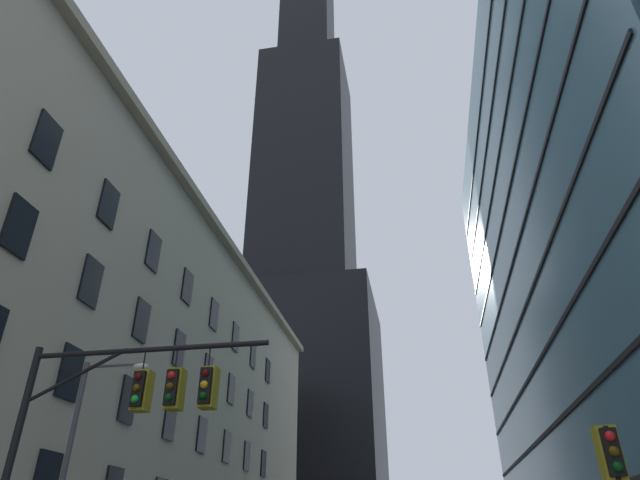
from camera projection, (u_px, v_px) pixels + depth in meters
station_building at (90, 374)px, 36.24m from camera, size 15.06×62.67×23.73m
dark_skyscraper at (304, 224)px, 105.36m from camera, size 25.46×25.46×189.63m
glass_office_midrise at (628, 246)px, 39.00m from camera, size 16.18×49.88×41.23m
traffic_signal_mast at (127, 411)px, 13.83m from camera, size 6.78×0.63×6.56m
traffic_light_near_right at (614, 466)px, 10.70m from camera, size 0.40×0.63×3.88m
street_lamppost at (79, 451)px, 17.57m from camera, size 2.41×0.32×7.34m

